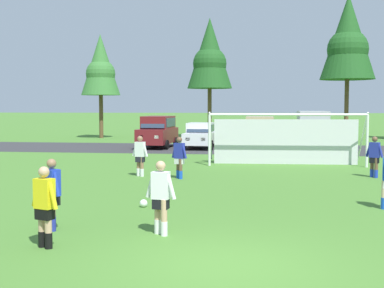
{
  "coord_description": "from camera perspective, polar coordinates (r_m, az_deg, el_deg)",
  "views": [
    {
      "loc": [
        0.6,
        -8.97,
        2.83
      ],
      "look_at": [
        -1.64,
        7.5,
        1.61
      ],
      "focal_mm": 48.16,
      "sensor_mm": 36.0,
      "label": 1
    }
  ],
  "objects": [
    {
      "name": "tree_center_back",
      "position": [
        46.33,
        16.88,
        10.98
      ],
      "size": [
        4.61,
        4.61,
        12.28
      ],
      "color": "brown",
      "rests_on": "ground"
    },
    {
      "name": "tree_mid_left",
      "position": [
        46.33,
        1.98,
        9.75
      ],
      "size": [
        3.99,
        3.99,
        10.64
      ],
      "color": "brown",
      "rests_on": "ground"
    },
    {
      "name": "parked_car_slot_center_left",
      "position": [
        33.88,
        7.49,
        1.25
      ],
      "size": [
        2.17,
        4.61,
        2.16
      ],
      "color": "tan",
      "rests_on": "ground"
    },
    {
      "name": "parked_car_slot_left",
      "position": [
        34.64,
        0.92,
        0.96
      ],
      "size": [
        2.13,
        4.25,
        1.72
      ],
      "color": "silver",
      "rests_on": "ground"
    },
    {
      "name": "player_winger_right",
      "position": [
        20.88,
        -5.77,
        -1.34
      ],
      "size": [
        0.72,
        0.31,
        1.64
      ],
      "color": "#936B4C",
      "rests_on": "ground"
    },
    {
      "name": "soccer_goal",
      "position": [
        25.34,
        10.34,
        0.65
      ],
      "size": [
        7.5,
        2.28,
        2.57
      ],
      "color": "white",
      "rests_on": "ground"
    },
    {
      "name": "parked_car_slot_far_left",
      "position": [
        35.35,
        -3.8,
        1.4
      ],
      "size": [
        2.33,
        4.7,
        2.16
      ],
      "color": "maroon",
      "rests_on": "ground"
    },
    {
      "name": "tree_left_edge",
      "position": [
        46.79,
        -10.1,
        8.4
      ],
      "size": [
        3.45,
        3.45,
        9.2
      ],
      "color": "brown",
      "rests_on": "ground"
    },
    {
      "name": "player_winger_left",
      "position": [
        11.37,
        -3.48,
        -5.97
      ],
      "size": [
        0.72,
        0.32,
        1.64
      ],
      "color": "tan",
      "rests_on": "ground"
    },
    {
      "name": "referee",
      "position": [
        10.72,
        -16.01,
        -6.74
      ],
      "size": [
        0.69,
        0.4,
        1.64
      ],
      "color": "tan",
      "rests_on": "ground"
    },
    {
      "name": "player_striker_near",
      "position": [
        12.21,
        -15.24,
        -5.4
      ],
      "size": [
        0.6,
        0.56,
        1.64
      ],
      "color": "#936B4C",
      "rests_on": "ground"
    },
    {
      "name": "soccer_ball",
      "position": [
        14.6,
        -5.38,
        -6.56
      ],
      "size": [
        0.22,
        0.22,
        0.22
      ],
      "color": "white",
      "rests_on": "ground"
    },
    {
      "name": "player_trailing_back",
      "position": [
        20.1,
        -1.41,
        -1.53
      ],
      "size": [
        0.68,
        0.43,
        1.64
      ],
      "color": "brown",
      "rests_on": "ground"
    },
    {
      "name": "ground_plane",
      "position": [
        24.15,
        6.26,
        -2.56
      ],
      "size": [
        400.0,
        400.0,
        0.0
      ],
      "primitive_type": "plane",
      "color": "#477A2D"
    },
    {
      "name": "parked_car_slot_center",
      "position": [
        33.99,
        13.21,
        1.57
      ],
      "size": [
        2.28,
        4.84,
        2.52
      ],
      "color": "#B2B2BC",
      "rests_on": "ground"
    },
    {
      "name": "player_defender_far",
      "position": [
        21.66,
        19.54,
        -1.36
      ],
      "size": [
        0.64,
        0.51,
        1.64
      ],
      "color": "brown",
      "rests_on": "ground"
    },
    {
      "name": "parking_lot_strip",
      "position": [
        34.39,
        6.71,
        -0.55
      ],
      "size": [
        52.0,
        8.4,
        0.01
      ],
      "primitive_type": "cube",
      "color": "#333335",
      "rests_on": "ground"
    }
  ]
}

